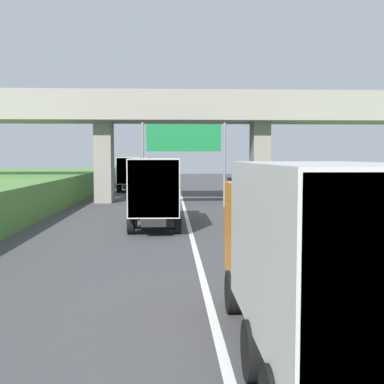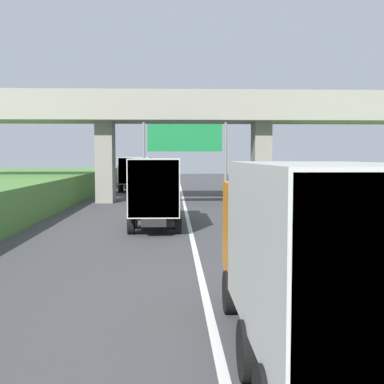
{
  "view_description": "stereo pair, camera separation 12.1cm",
  "coord_description": "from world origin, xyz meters",
  "px_view_note": "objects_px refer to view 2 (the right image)",
  "views": [
    {
      "loc": [
        -0.92,
        -0.4,
        3.54
      ],
      "look_at": [
        0.0,
        20.95,
        2.0
      ],
      "focal_mm": 46.48,
      "sensor_mm": 36.0,
      "label": 1
    },
    {
      "loc": [
        -0.8,
        -0.4,
        3.54
      ],
      "look_at": [
        0.0,
        20.95,
        2.0
      ],
      "focal_mm": 46.48,
      "sensor_mm": 36.0,
      "label": 2
    }
  ],
  "objects_px": {
    "truck_yellow": "(141,169)",
    "truck_red": "(156,188)",
    "construction_barrel_3": "(375,242)",
    "overhead_highway_sign": "(185,144)",
    "truck_orange": "(308,252)",
    "truck_black": "(133,172)",
    "car_blue": "(238,187)"
  },
  "relations": [
    {
      "from": "truck_black",
      "to": "car_blue",
      "type": "height_order",
      "value": "truck_black"
    },
    {
      "from": "overhead_highway_sign",
      "to": "construction_barrel_3",
      "type": "relative_size",
      "value": 6.53
    },
    {
      "from": "car_blue",
      "to": "overhead_highway_sign",
      "type": "bearing_deg",
      "value": -120.59
    },
    {
      "from": "overhead_highway_sign",
      "to": "construction_barrel_3",
      "type": "distance_m",
      "value": 18.75
    },
    {
      "from": "truck_red",
      "to": "truck_orange",
      "type": "relative_size",
      "value": 1.0
    },
    {
      "from": "overhead_highway_sign",
      "to": "truck_black",
      "type": "height_order",
      "value": "overhead_highway_sign"
    },
    {
      "from": "truck_red",
      "to": "truck_yellow",
      "type": "height_order",
      "value": "same"
    },
    {
      "from": "truck_black",
      "to": "car_blue",
      "type": "xyz_separation_m",
      "value": [
        9.78,
        -8.4,
        -1.08
      ]
    },
    {
      "from": "car_blue",
      "to": "truck_yellow",
      "type": "bearing_deg",
      "value": 117.18
    },
    {
      "from": "truck_yellow",
      "to": "truck_red",
      "type": "bearing_deg",
      "value": -85.15
    },
    {
      "from": "truck_red",
      "to": "truck_yellow",
      "type": "bearing_deg",
      "value": 94.85
    },
    {
      "from": "overhead_highway_sign",
      "to": "truck_black",
      "type": "xyz_separation_m",
      "value": [
        -4.98,
        16.52,
        -2.45
      ]
    },
    {
      "from": "truck_red",
      "to": "truck_orange",
      "type": "bearing_deg",
      "value": -79.37
    },
    {
      "from": "car_blue",
      "to": "construction_barrel_3",
      "type": "distance_m",
      "value": 25.33
    },
    {
      "from": "overhead_highway_sign",
      "to": "truck_orange",
      "type": "bearing_deg",
      "value": -86.86
    },
    {
      "from": "overhead_highway_sign",
      "to": "truck_yellow",
      "type": "height_order",
      "value": "overhead_highway_sign"
    },
    {
      "from": "construction_barrel_3",
      "to": "truck_black",
      "type": "bearing_deg",
      "value": 108.8
    },
    {
      "from": "truck_yellow",
      "to": "construction_barrel_3",
      "type": "xyz_separation_m",
      "value": [
        11.25,
        -43.9,
        -1.47
      ]
    },
    {
      "from": "overhead_highway_sign",
      "to": "truck_yellow",
      "type": "relative_size",
      "value": 0.81
    },
    {
      "from": "truck_orange",
      "to": "car_blue",
      "type": "bearing_deg",
      "value": 84.48
    },
    {
      "from": "truck_red",
      "to": "car_blue",
      "type": "bearing_deg",
      "value": 70.25
    },
    {
      "from": "overhead_highway_sign",
      "to": "truck_yellow",
      "type": "xyz_separation_m",
      "value": [
        -4.77,
        26.76,
        -2.45
      ]
    },
    {
      "from": "overhead_highway_sign",
      "to": "truck_yellow",
      "type": "bearing_deg",
      "value": 100.11
    },
    {
      "from": "truck_orange",
      "to": "truck_black",
      "type": "bearing_deg",
      "value": 98.51
    },
    {
      "from": "truck_red",
      "to": "construction_barrel_3",
      "type": "relative_size",
      "value": 8.11
    },
    {
      "from": "overhead_highway_sign",
      "to": "truck_orange",
      "type": "relative_size",
      "value": 0.81
    },
    {
      "from": "overhead_highway_sign",
      "to": "truck_yellow",
      "type": "distance_m",
      "value": 27.29
    },
    {
      "from": "overhead_highway_sign",
      "to": "truck_red",
      "type": "xyz_separation_m",
      "value": [
        -1.66,
        -9.88,
        -2.45
      ]
    },
    {
      "from": "truck_red",
      "to": "car_blue",
      "type": "height_order",
      "value": "truck_red"
    },
    {
      "from": "overhead_highway_sign",
      "to": "truck_orange",
      "type": "height_order",
      "value": "overhead_highway_sign"
    },
    {
      "from": "car_blue",
      "to": "truck_red",
      "type": "bearing_deg",
      "value": -109.75
    },
    {
      "from": "truck_orange",
      "to": "construction_barrel_3",
      "type": "relative_size",
      "value": 8.11
    }
  ]
}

